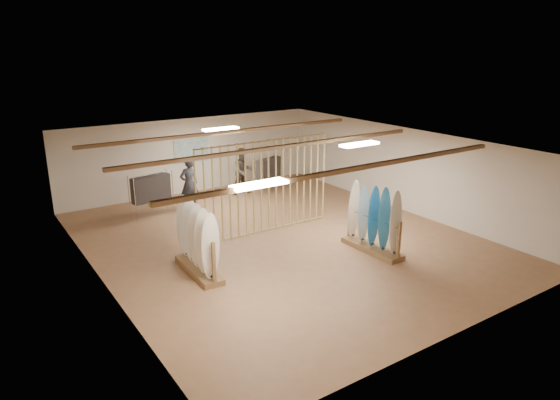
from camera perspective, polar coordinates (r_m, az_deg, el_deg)
floor at (r=14.48m, az=0.00°, el=-4.54°), size 12.00×12.00×0.00m
ceiling at (r=13.68m, az=0.00°, el=6.41°), size 12.00×12.00×0.00m
wall_back at (r=19.14m, az=-10.08°, el=5.03°), size 12.00×0.00×12.00m
wall_front at (r=9.93m, az=19.83°, el=-7.51°), size 12.00×0.00×12.00m
wall_left at (r=12.11m, az=-20.09°, el=-3.03°), size 0.00×12.00×12.00m
wall_right at (r=17.21m, az=14.00°, el=3.40°), size 0.00×12.00×12.00m
ceiling_slats at (r=13.70m, az=0.00°, el=6.08°), size 9.50×6.12×0.10m
light_panels at (r=13.69m, az=0.00°, el=6.16°), size 1.20×0.35×0.06m
bamboo_partition at (r=14.66m, az=-1.74°, el=1.52°), size 4.45×0.05×2.78m
poster at (r=19.08m, az=-10.09°, el=5.61°), size 1.40×0.03×0.90m
rack_left at (r=12.39m, az=-9.37°, el=-5.49°), size 0.59×1.99×1.87m
rack_right at (r=13.72m, az=10.58°, el=-3.29°), size 0.56×1.95×1.85m
clothing_rack_a at (r=16.62m, az=-14.54°, el=1.29°), size 1.35×0.58×1.47m
clothing_rack_b at (r=18.97m, az=-1.31°, el=3.62°), size 1.23×0.75×1.38m
shopper_a at (r=17.06m, az=-10.36°, el=2.21°), size 0.77×0.54×2.05m
shopper_b at (r=18.63m, az=-4.18°, el=3.64°), size 0.99×0.79×1.99m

